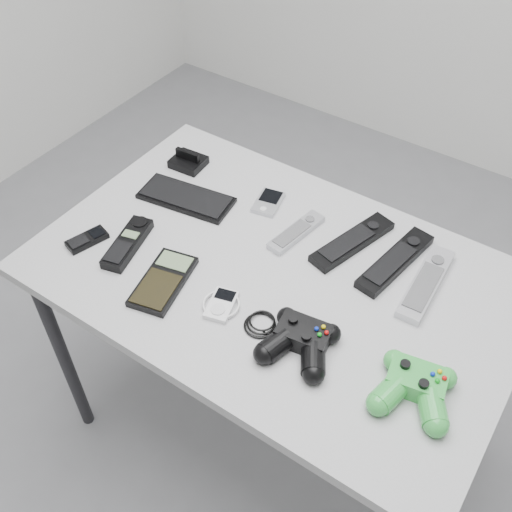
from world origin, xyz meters
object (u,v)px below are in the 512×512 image
Objects in this scene: pda at (268,202)px; cordless_handset at (128,243)px; remote_black_a at (395,261)px; controller_green at (415,386)px; remote_silver_b at (426,283)px; controller_black at (301,339)px; desk at (275,289)px; calculator at (163,281)px; remote_black_b at (352,241)px; pda_keyboard at (186,198)px; mobile_phone at (87,239)px; mp3_player at (221,304)px; remote_silver_a at (296,232)px.

cordless_handset reaches higher than pda.
controller_green is (0.18, -0.30, 0.01)m from remote_black_a.
remote_silver_b is at bearing 97.55° from controller_green.
controller_black is (0.49, -0.02, 0.01)m from cordless_handset.
calculator is at bearing -137.11° from desk.
remote_black_b reaches higher than desk.
pda_keyboard is 0.29m from calculator.
remote_black_b is (0.25, -0.01, 0.00)m from pda.
remote_silver_b is 1.32× the size of calculator.
remote_black_b is 0.64m from mobile_phone.
remote_silver_b is at bearing -6.71° from remote_black_a.
mp3_player is at bearing 173.40° from controller_black.
pda_keyboard and pda have the same top height.
remote_black_b is 1.00× the size of remote_silver_b.
mp3_player is (-0.35, -0.31, -0.00)m from remote_silver_b.
controller_green is (0.59, 0.05, 0.02)m from calculator.
calculator is at bearing -149.53° from remote_silver_b.
remote_black_a is at bearing 44.98° from mobile_phone.
desk is 0.22m from remote_black_b.
pda_keyboard is 0.76m from controller_green.
remote_silver_a is 0.33m from remote_silver_b.
pda_keyboard is at bearing -151.86° from remote_black_b.
calculator is (-0.50, -0.33, -0.00)m from remote_silver_b.
remote_silver_b is 0.59m from calculator.
remote_silver_b reaches higher than mp3_player.
controller_black reaches higher than mobile_phone.
controller_black is (-0.06, -0.33, 0.01)m from remote_black_a.
remote_silver_a is at bearing 100.67° from desk.
remote_silver_b is 2.43× the size of mobile_phone.
cordless_handset is at bearing -130.67° from remote_silver_a.
controller_black reaches higher than remote_black_a.
calculator is at bearing -109.42° from pda.
pda_keyboard is 1.02× the size of remote_silver_b.
controller_black is (0.30, -0.34, 0.02)m from pda.
remote_black_a is at bearing 38.58° from desk.
pda_keyboard is 0.31m from remote_silver_a.
cordless_handset is at bearing 160.20° from mp3_player.
remote_black_b is at bearing 20.26° from cordless_handset.
mobile_phone and mp3_player have the same top height.
mobile_phone is 0.10m from cordless_handset.
pda is at bearing -173.10° from remote_black_a.
pda is 0.40× the size of remote_silver_b.
controller_green reaches higher than cordless_handset.
remote_black_b is 1.39× the size of cordless_handset.
remote_black_a reaches higher than pda.
desk is 0.35m from pda_keyboard.
mobile_phone is (-0.43, -0.18, 0.07)m from desk.
calculator is at bearing -130.50° from remote_black_a.
controller_green is at bearing -42.08° from pda.
remote_black_a is 1.03× the size of remote_black_b.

